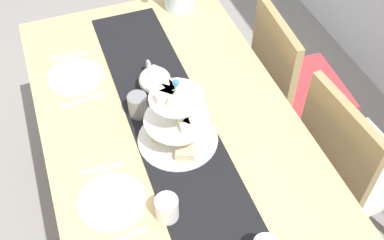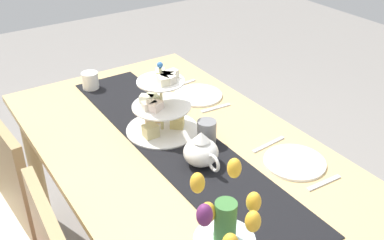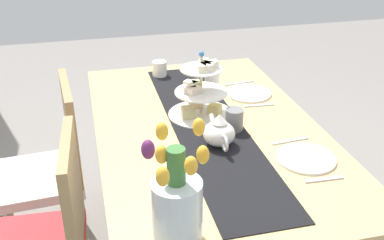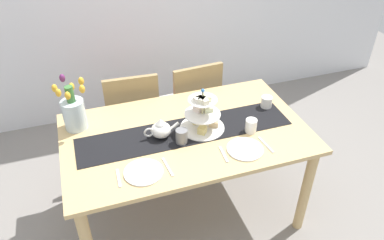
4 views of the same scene
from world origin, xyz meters
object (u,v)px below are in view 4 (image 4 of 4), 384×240
object	(u,v)px
tulip_vase	(74,111)
dinner_plate_right	(245,149)
cream_jug	(266,102)
mug_grey	(182,136)
chair_right	(192,103)
dining_table	(186,144)
mug_white_text	(251,126)
fork_left	(119,178)
fork_right	(224,154)
tiered_cake_stand	(203,115)
teapot	(161,129)
chair_left	(133,114)
knife_left	(168,167)
dinner_plate_left	(144,172)
knife_right	(266,145)

from	to	relation	value
tulip_vase	dinner_plate_right	size ratio (longest dim) A/B	1.61
cream_jug	mug_grey	bearing A→B (deg)	-164.36
tulip_vase	mug_grey	distance (m)	0.74
chair_right	mug_grey	distance (m)	0.94
dining_table	mug_white_text	size ratio (longest dim) A/B	17.03
tulip_vase	fork_left	size ratio (longest dim) A/B	2.46
tulip_vase	mug_white_text	world-z (taller)	tulip_vase
tulip_vase	fork_right	distance (m)	1.02
cream_jug	dinner_plate_right	xyz separation A→B (m)	(-0.35, -0.39, -0.04)
mug_grey	tiered_cake_stand	bearing A→B (deg)	30.00
teapot	tulip_vase	distance (m)	0.59
teapot	tiered_cake_stand	bearing A→B (deg)	0.49
dining_table	chair_left	size ratio (longest dim) A/B	1.78
chair_right	dinner_plate_right	distance (m)	1.04
fork_left	chair_left	bearing A→B (deg)	75.75
tulip_vase	fork_right	size ratio (longest dim) A/B	2.46
tiered_cake_stand	fork_right	world-z (taller)	tiered_cake_stand
tulip_vase	mug_white_text	distance (m)	1.17
mug_grey	mug_white_text	bearing A→B (deg)	-4.29
fork_left	knife_left	size ratio (longest dim) A/B	0.88
chair_left	tiered_cake_stand	xyz separation A→B (m)	(0.36, -0.71, 0.37)
dining_table	dinner_plate_left	bearing A→B (deg)	-139.96
knife_left	dinner_plate_left	bearing A→B (deg)	180.00
knife_right	mug_white_text	world-z (taller)	mug_white_text
cream_jug	knife_left	bearing A→B (deg)	-155.29
cream_jug	knife_right	xyz separation A→B (m)	(-0.21, -0.39, -0.04)
dining_table	chair_right	size ratio (longest dim) A/B	1.78
chair_right	knife_left	xyz separation A→B (m)	(-0.50, -1.01, 0.27)
cream_jug	knife_left	distance (m)	0.94
chair_right	cream_jug	xyz separation A→B (m)	(0.36, -0.61, 0.31)
fork_left	chair_right	bearing A→B (deg)	52.01
chair_left	knife_right	size ratio (longest dim) A/B	5.35
tiered_cake_stand	dinner_plate_left	bearing A→B (deg)	-147.70
tulip_vase	knife_right	xyz separation A→B (m)	(1.12, -0.58, -0.13)
tiered_cake_stand	fork_right	distance (m)	0.32
mug_white_text	dinner_plate_right	bearing A→B (deg)	-125.74
dining_table	fork_right	size ratio (longest dim) A/B	10.78
chair_left	cream_jug	size ratio (longest dim) A/B	10.71
dining_table	dinner_plate_left	size ratio (longest dim) A/B	7.03
dinner_plate_right	mug_grey	size ratio (longest dim) A/B	2.42
dinner_plate_left	mug_grey	bearing A→B (deg)	33.66
knife_right	teapot	bearing A→B (deg)	153.99
cream_jug	fork_left	world-z (taller)	cream_jug
teapot	chair_right	bearing A→B (deg)	57.25
teapot	cream_jug	bearing A→B (deg)	6.75
dinner_plate_left	teapot	bearing A→B (deg)	58.15
chair_left	dining_table	bearing A→B (deg)	-71.15
tiered_cake_stand	fork_left	distance (m)	0.69
cream_jug	fork_left	bearing A→B (deg)	-161.05
tulip_vase	chair_right	bearing A→B (deg)	23.74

